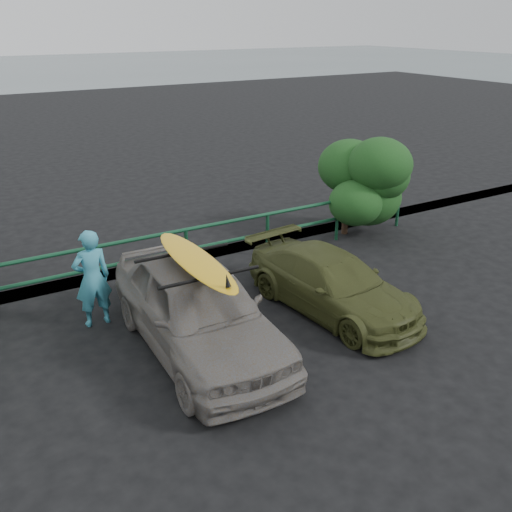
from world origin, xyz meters
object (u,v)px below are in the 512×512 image
at_px(sedan, 198,309).
at_px(olive_vehicle, 332,283).
at_px(surfboard, 196,260).
at_px(guardrail, 142,261).
at_px(man, 92,278).

height_order(sedan, olive_vehicle, sedan).
bearing_deg(surfboard, olive_vehicle, 1.92).
relative_size(guardrail, sedan, 3.17).
bearing_deg(olive_vehicle, man, 150.14).
bearing_deg(surfboard, sedan, -178.11).
bearing_deg(man, guardrail, -139.96).
distance_m(sedan, olive_vehicle, 2.73).
distance_m(olive_vehicle, surfboard, 2.92).
xyz_separation_m(olive_vehicle, man, (-3.93, 1.71, 0.34)).
bearing_deg(guardrail, surfboard, -91.59).
xyz_separation_m(guardrail, sedan, (-0.08, -2.87, 0.23)).
bearing_deg(olive_vehicle, surfboard, 173.71).
xyz_separation_m(sedan, olive_vehicle, (2.72, 0.00, -0.21)).
relative_size(guardrail, surfboard, 5.08).
bearing_deg(olive_vehicle, sedan, 173.71).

